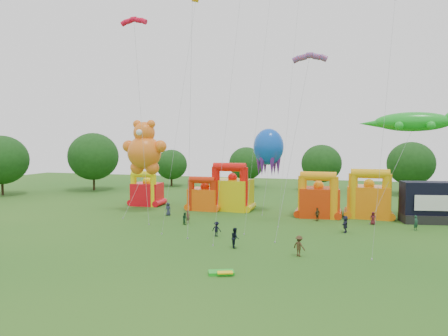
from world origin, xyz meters
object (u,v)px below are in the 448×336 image
(gecko_kite, at_px, (396,165))
(bouncy_castle_2, at_px, (232,192))
(stage_trailer, at_px, (436,203))
(spectator_0, at_px, (168,209))
(bouncy_castle_0, at_px, (147,192))
(teddy_bear_kite, at_px, (143,154))
(spectator_4, at_px, (317,214))
(octopus_kite, at_px, (268,153))

(gecko_kite, bearing_deg, bouncy_castle_2, 176.82)
(bouncy_castle_2, relative_size, stage_trailer, 0.83)
(spectator_0, bearing_deg, bouncy_castle_0, 141.20)
(bouncy_castle_0, distance_m, teddy_bear_kite, 8.83)
(stage_trailer, xyz_separation_m, spectator_4, (-14.53, -3.17, -1.67))
(stage_trailer, xyz_separation_m, teddy_bear_kite, (-39.28, -3.50, 5.94))
(gecko_kite, bearing_deg, stage_trailer, -5.87)
(gecko_kite, bearing_deg, spectator_4, -159.41)
(gecko_kite, distance_m, octopus_kite, 17.32)
(bouncy_castle_0, relative_size, gecko_kite, 0.39)
(gecko_kite, xyz_separation_m, octopus_kite, (-17.17, 1.74, 1.46))
(spectator_4, bearing_deg, stage_trailer, 140.22)
(teddy_bear_kite, xyz_separation_m, octopus_kite, (17.32, 5.74, 0.21))
(bouncy_castle_2, xyz_separation_m, spectator_4, (12.83, -4.91, -1.86))
(bouncy_castle_0, height_order, spectator_0, bouncy_castle_0)
(spectator_0, xyz_separation_m, spectator_4, (20.28, 1.82, -0.04))
(bouncy_castle_0, relative_size, spectator_4, 3.24)
(bouncy_castle_2, relative_size, octopus_kite, 0.59)
(bouncy_castle_0, xyz_separation_m, stage_trailer, (41.75, -2.15, 0.38))
(teddy_bear_kite, bearing_deg, bouncy_castle_0, 113.58)
(teddy_bear_kite, height_order, gecko_kite, gecko_kite)
(teddy_bear_kite, height_order, spectator_4, teddy_bear_kite)
(bouncy_castle_2, distance_m, stage_trailer, 27.41)
(gecko_kite, height_order, octopus_kite, gecko_kite)
(teddy_bear_kite, distance_m, octopus_kite, 18.25)
(bouncy_castle_0, bearing_deg, bouncy_castle_2, -1.62)
(bouncy_castle_0, xyz_separation_m, octopus_kite, (19.79, 0.08, 6.53))
(teddy_bear_kite, distance_m, spectator_4, 25.90)
(bouncy_castle_0, distance_m, spectator_0, 10.04)
(stage_trailer, distance_m, teddy_bear_kite, 39.88)
(bouncy_castle_2, height_order, stage_trailer, bouncy_castle_2)
(spectator_0, bearing_deg, stage_trailer, 15.11)
(gecko_kite, distance_m, spectator_4, 12.20)
(teddy_bear_kite, bearing_deg, spectator_0, -18.27)
(bouncy_castle_2, bearing_deg, teddy_bear_kite, -156.25)
(spectator_4, bearing_deg, octopus_kite, -88.07)
(bouncy_castle_2, height_order, teddy_bear_kite, teddy_bear_kite)
(bouncy_castle_2, distance_m, teddy_bear_kite, 14.25)
(spectator_0, bearing_deg, octopus_kite, 36.29)
(octopus_kite, bearing_deg, spectator_0, -150.68)
(bouncy_castle_2, height_order, octopus_kite, octopus_kite)
(teddy_bear_kite, xyz_separation_m, gecko_kite, (34.49, 4.00, -1.25))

